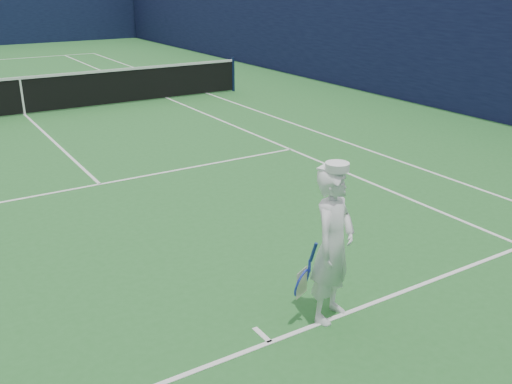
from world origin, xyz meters
TOP-DOWN VIEW (x-y plane):
  - ground at (0.00, 0.00)m, footprint 80.00×80.00m
  - court_markings at (0.00, 0.00)m, footprint 11.03×23.83m
  - windscreen_fence at (0.00, 0.00)m, footprint 20.12×36.12m
  - tennis_net at (0.00, 0.00)m, footprint 12.88×0.09m
  - tennis_player at (0.81, -11.82)m, footprint 0.85×0.62m

SIDE VIEW (x-z plane):
  - ground at x=0.00m, z-range 0.00..0.00m
  - court_markings at x=0.00m, z-range 0.00..0.01m
  - tennis_net at x=0.00m, z-range 0.02..1.09m
  - tennis_player at x=0.81m, z-range -0.02..1.72m
  - windscreen_fence at x=0.00m, z-range 0.00..4.00m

